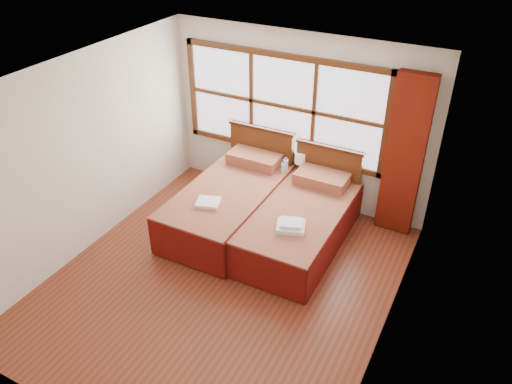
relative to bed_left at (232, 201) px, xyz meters
The scene contains 15 objects.
floor 1.36m from the bed_left, 65.30° to the right, with size 4.50×4.50×0.00m, color brown.
ceiling 2.61m from the bed_left, 65.30° to the right, with size 4.50×4.50×0.00m, color white.
wall_back 1.53m from the bed_left, 62.45° to the left, with size 4.00×4.00×0.00m, color silver.
wall_left 2.11m from the bed_left, 140.49° to the right, with size 4.50×4.50×0.00m, color silver.
wall_right 2.97m from the bed_left, 25.12° to the right, with size 4.50×4.50×0.00m, color silver.
window 1.57m from the bed_left, 73.55° to the left, with size 3.16×0.06×1.56m.
curtain 2.48m from the bed_left, 23.04° to the left, with size 0.50×0.16×2.30m, color maroon.
bed_left is the anchor object (origin of this frame).
bed_right 1.10m from the bed_left, ahead, with size 1.10×2.12×1.07m.
nightstand 0.99m from the bed_left, 54.31° to the left, with size 0.41×0.40×0.54m.
towels_left 0.61m from the bed_left, 94.23° to the right, with size 0.37×0.34×0.05m.
towels_right 1.28m from the bed_left, 23.22° to the right, with size 0.43×0.41×0.10m.
lamp 1.21m from the bed_left, 54.29° to the left, with size 0.16×0.16×0.31m.
bottle_near 0.90m from the bed_left, 54.31° to the left, with size 0.06×0.06×0.24m.
bottle_far 0.96m from the bed_left, 56.21° to the left, with size 0.07×0.07×0.28m.
Camera 1 is at (2.55, -3.99, 4.32)m, focal length 35.00 mm.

